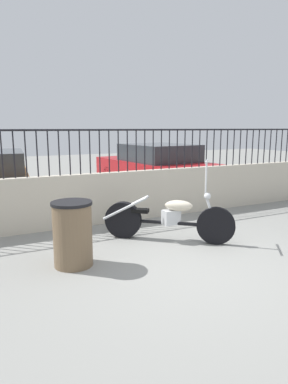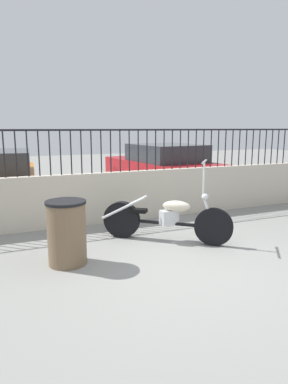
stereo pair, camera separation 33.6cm
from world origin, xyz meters
TOP-DOWN VIEW (x-y plane):
  - ground_plane at (0.00, 0.00)m, footprint 40.00×40.00m
  - low_wall at (0.00, 2.60)m, footprint 9.81×0.18m
  - fence_railing at (0.00, 2.60)m, footprint 9.81×0.04m
  - motorcycle_black at (0.17, 1.16)m, footprint 1.78×1.50m
  - trash_bin at (-1.43, 0.76)m, footprint 0.55×0.55m
  - car_red at (2.30, 5.32)m, footprint 2.32×4.45m

SIDE VIEW (x-z plane):
  - ground_plane at x=0.00m, z-range 0.00..0.00m
  - motorcycle_black at x=0.17m, z-range -0.30..1.06m
  - trash_bin at x=-1.43m, z-range 0.00..0.89m
  - low_wall at x=0.00m, z-range 0.00..1.00m
  - car_red at x=2.30m, z-range 0.01..1.39m
  - fence_railing at x=0.00m, z-range 1.13..1.97m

